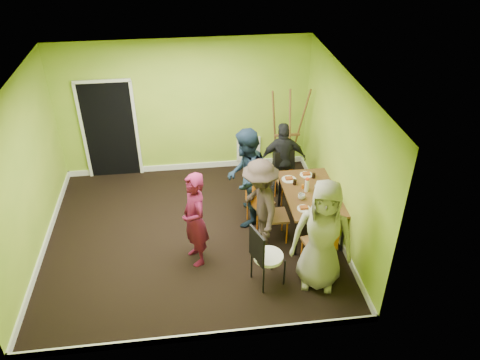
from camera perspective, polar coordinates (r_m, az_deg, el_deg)
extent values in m
plane|color=black|center=(8.29, -5.76, -6.64)|extent=(5.00, 5.00, 0.00)
cube|color=#83B02D|center=(9.48, -6.82, 8.68)|extent=(5.00, 0.04, 2.80)
cube|color=#83B02D|center=(5.67, -5.55, -10.13)|extent=(5.00, 0.04, 2.80)
cube|color=#83B02D|center=(7.89, -24.78, 0.31)|extent=(0.04, 4.50, 2.80)
cube|color=#83B02D|center=(7.88, 12.12, 2.83)|extent=(0.04, 4.50, 2.80)
cube|color=white|center=(6.86, -7.06, 11.70)|extent=(5.00, 4.50, 0.04)
cube|color=black|center=(9.73, -15.56, 5.85)|extent=(1.00, 0.05, 2.04)
cube|color=white|center=(9.98, 1.04, 3.82)|extent=(0.50, 0.04, 0.55)
cylinder|color=black|center=(7.68, 6.88, -7.04)|extent=(0.04, 0.04, 0.71)
cylinder|color=black|center=(7.88, 12.44, -6.46)|extent=(0.04, 0.04, 0.71)
cylinder|color=black|center=(8.75, 4.84, -1.29)|extent=(0.04, 0.04, 0.71)
cylinder|color=black|center=(8.93, 9.75, -0.91)|extent=(0.04, 0.04, 0.71)
cube|color=brown|center=(8.07, 8.64, -1.61)|extent=(0.90, 1.50, 0.04)
cylinder|color=orange|center=(8.46, 0.92, -3.61)|extent=(0.03, 0.03, 0.45)
cylinder|color=orange|center=(8.23, 2.12, -4.82)|extent=(0.03, 0.03, 0.45)
cylinder|color=orange|center=(8.60, 2.85, -2.94)|extent=(0.03, 0.03, 0.45)
cylinder|color=orange|center=(8.38, 4.08, -4.11)|extent=(0.03, 0.03, 0.45)
cube|color=brown|center=(8.28, 2.53, -2.63)|extent=(0.52, 0.52, 0.04)
cube|color=orange|center=(8.05, 1.44, -1.47)|extent=(0.17, 0.36, 0.49)
cylinder|color=orange|center=(8.17, 2.75, -5.07)|extent=(0.03, 0.03, 0.47)
cylinder|color=orange|center=(7.90, 3.21, -6.63)|extent=(0.03, 0.03, 0.47)
cylinder|color=orange|center=(8.23, 5.18, -4.84)|extent=(0.03, 0.03, 0.47)
cylinder|color=orange|center=(7.96, 5.73, -6.39)|extent=(0.03, 0.03, 0.47)
cube|color=brown|center=(7.92, 4.29, -4.40)|extent=(0.42, 0.42, 0.04)
cube|color=orange|center=(7.72, 2.93, -2.86)|extent=(0.04, 0.40, 0.52)
cylinder|color=orange|center=(9.19, 6.22, -0.55)|extent=(0.02, 0.02, 0.43)
cylinder|color=orange|center=(9.08, 4.34, -0.91)|extent=(0.02, 0.02, 0.43)
cylinder|color=orange|center=(8.95, 7.04, -1.64)|extent=(0.02, 0.02, 0.43)
cylinder|color=orange|center=(8.83, 5.12, -2.02)|extent=(0.02, 0.02, 0.43)
cube|color=brown|center=(8.89, 5.76, -0.13)|extent=(0.45, 0.45, 0.04)
cube|color=orange|center=(8.90, 5.39, 1.87)|extent=(0.36, 0.10, 0.48)
cylinder|color=orange|center=(7.39, 8.79, -10.26)|extent=(0.03, 0.03, 0.49)
cylinder|color=orange|center=(7.54, 11.31, -9.54)|extent=(0.03, 0.03, 0.49)
cylinder|color=orange|center=(7.63, 7.53, -8.50)|extent=(0.03, 0.03, 0.49)
cylinder|color=orange|center=(7.77, 10.00, -7.85)|extent=(0.03, 0.03, 0.49)
cube|color=brown|center=(7.42, 9.58, -7.62)|extent=(0.51, 0.51, 0.04)
cube|color=orange|center=(7.10, 10.56, -6.83)|extent=(0.41, 0.12, 0.54)
cylinder|color=black|center=(7.32, 1.42, -10.37)|extent=(0.03, 0.03, 0.48)
cylinder|color=black|center=(7.09, 2.88, -12.16)|extent=(0.03, 0.03, 0.48)
cylinder|color=black|center=(7.45, 3.92, -9.45)|extent=(0.03, 0.03, 0.48)
cylinder|color=black|center=(7.23, 5.43, -11.17)|extent=(0.03, 0.03, 0.48)
cylinder|color=white|center=(7.10, 3.48, -9.29)|extent=(0.45, 0.45, 0.05)
cube|color=black|center=(6.83, 2.07, -8.10)|extent=(0.17, 0.39, 0.54)
cylinder|color=brown|center=(9.48, 4.25, 5.87)|extent=(0.28, 0.45, 1.93)
cylinder|color=brown|center=(9.58, 7.18, 6.01)|extent=(0.28, 0.45, 1.93)
cylinder|color=brown|center=(9.28, 6.09, 5.15)|extent=(0.04, 0.44, 1.88)
cube|color=brown|center=(9.50, 5.77, 5.48)|extent=(0.52, 0.05, 0.05)
cylinder|color=white|center=(8.34, 5.99, 0.08)|extent=(0.26, 0.26, 0.01)
cylinder|color=white|center=(7.65, 7.79, -3.48)|extent=(0.22, 0.22, 0.01)
cylinder|color=white|center=(8.51, 8.08, 0.63)|extent=(0.23, 0.23, 0.01)
cylinder|color=white|center=(7.65, 9.65, -3.69)|extent=(0.22, 0.22, 0.01)
cylinder|color=white|center=(8.26, 10.20, -0.70)|extent=(0.26, 0.26, 0.01)
cylinder|color=white|center=(7.93, 11.16, -2.36)|extent=(0.26, 0.26, 0.01)
cylinder|color=white|center=(8.01, 8.15, -0.67)|extent=(0.07, 0.07, 0.23)
cylinder|color=blue|center=(7.77, 11.14, -2.26)|extent=(0.07, 0.07, 0.21)
cylinder|color=orange|center=(8.12, 7.65, -0.79)|extent=(0.04, 0.04, 0.08)
cylinder|color=black|center=(8.20, 6.69, -0.27)|extent=(0.06, 0.06, 0.09)
cylinder|color=black|center=(8.43, 8.97, 0.52)|extent=(0.06, 0.06, 0.09)
cylinder|color=black|center=(7.64, 10.37, -3.36)|extent=(0.06, 0.06, 0.11)
imported|color=white|center=(7.85, 7.51, -2.02)|extent=(0.12, 0.12, 0.09)
imported|color=white|center=(8.10, 9.39, -0.97)|extent=(0.10, 0.10, 0.09)
imported|color=#5C0F2F|center=(7.29, -5.54, -4.85)|extent=(0.56, 0.69, 1.62)
imported|color=#142333|center=(8.06, 0.71, 0.24)|extent=(0.89, 1.03, 1.81)
imported|color=#322721|center=(7.59, 2.44, -3.00)|extent=(0.76, 1.13, 1.62)
imported|color=black|center=(8.93, 5.25, 2.50)|extent=(0.90, 0.40, 1.51)
imported|color=gray|center=(6.90, 9.99, -6.72)|extent=(1.02, 0.82, 1.82)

